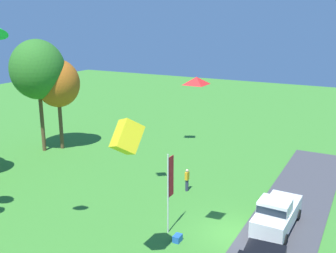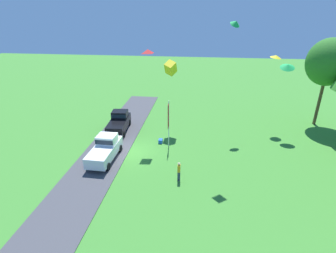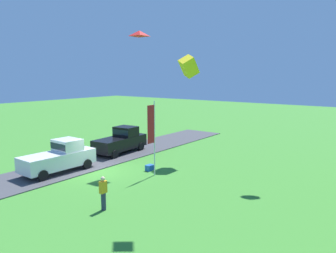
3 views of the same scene
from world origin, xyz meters
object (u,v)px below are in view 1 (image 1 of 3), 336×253
at_px(tree_far_left, 58,84).
at_px(kite_diamond_mid_center, 196,81).
at_px(person_beside_suv, 187,180).
at_px(tree_right_of_center, 38,70).
at_px(kite_box_high_left, 127,137).
at_px(car_pickup_mid_row, 277,213).
at_px(cooler_box, 178,238).
at_px(flag_banner, 170,182).

distance_m(tree_far_left, kite_diamond_mid_center, 21.83).
distance_m(person_beside_suv, kite_diamond_mid_center, 11.66).
distance_m(tree_right_of_center, kite_box_high_left, 22.10).
bearing_deg(kite_box_high_left, kite_diamond_mid_center, -27.42).
height_order(person_beside_suv, kite_box_high_left, kite_box_high_left).
relative_size(car_pickup_mid_row, person_beside_suv, 2.95).
height_order(car_pickup_mid_row, tree_far_left, tree_far_left).
distance_m(tree_far_left, cooler_box, 21.29).
xyz_separation_m(person_beside_suv, flag_banner, (-5.69, -1.58, 2.25)).
bearing_deg(car_pickup_mid_row, cooler_box, 130.16).
bearing_deg(cooler_box, flag_banner, 48.27).
bearing_deg(tree_right_of_center, kite_box_high_left, -124.24).
bearing_deg(person_beside_suv, car_pickup_mid_row, -110.07).
bearing_deg(flag_banner, car_pickup_mid_row, -61.28).
distance_m(tree_right_of_center, cooler_box, 22.05).
distance_m(flag_banner, kite_diamond_mid_center, 6.77).
relative_size(flag_banner, kite_box_high_left, 3.69).
height_order(car_pickup_mid_row, person_beside_suv, car_pickup_mid_row).
bearing_deg(kite_diamond_mid_center, person_beside_suv, 28.07).
relative_size(tree_far_left, flag_banner, 1.78).
distance_m(kite_diamond_mid_center, kite_box_high_left, 4.49).
xyz_separation_m(flag_banner, kite_diamond_mid_center, (-1.32, -2.16, 6.28)).
bearing_deg(flag_banner, cooler_box, -131.73).
xyz_separation_m(tree_right_of_center, flag_banner, (-7.64, -17.90, -4.72)).
bearing_deg(cooler_box, car_pickup_mid_row, -49.84).
bearing_deg(kite_box_high_left, flag_banner, 4.29).
height_order(person_beside_suv, cooler_box, person_beside_suv).
height_order(tree_far_left, kite_box_high_left, tree_far_left).
bearing_deg(cooler_box, kite_diamond_mid_center, -111.20).
bearing_deg(tree_far_left, kite_box_high_left, -128.70).
distance_m(cooler_box, kite_diamond_mid_center, 9.30).
xyz_separation_m(tree_right_of_center, cooler_box, (-8.49, -18.85, -7.65)).
xyz_separation_m(car_pickup_mid_row, cooler_box, (-3.92, 4.64, -0.91)).
bearing_deg(car_pickup_mid_row, person_beside_suv, 69.93).
xyz_separation_m(person_beside_suv, kite_diamond_mid_center, (-7.01, -3.74, 8.53)).
height_order(person_beside_suv, kite_diamond_mid_center, kite_diamond_mid_center).
xyz_separation_m(tree_far_left, cooler_box, (-9.85, -17.80, -6.26)).
relative_size(tree_right_of_center, kite_diamond_mid_center, 9.73).
height_order(flag_banner, kite_box_high_left, kite_box_high_left).
relative_size(person_beside_suv, cooler_box, 3.05).
height_order(person_beside_suv, tree_right_of_center, tree_right_of_center).
relative_size(car_pickup_mid_row, tree_far_left, 0.58).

